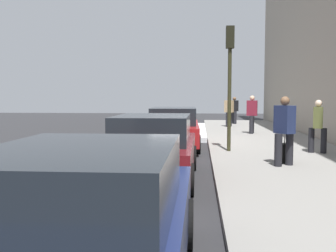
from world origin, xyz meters
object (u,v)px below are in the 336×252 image
pedestrian_tan_coat (229,110)px  pedestrian_burgundy_coat (252,113)px  pedestrian_black_coat (234,109)px  pedestrian_navy_coat (284,129)px  rolling_suitcase (284,153)px  parked_car_red (174,128)px  pedestrian_olive_coat (318,125)px  traffic_light_pole (230,67)px  parked_car_maroon (154,148)px  parked_car_navy (88,225)px

pedestrian_tan_coat → pedestrian_burgundy_coat: 4.16m
pedestrian_black_coat → pedestrian_navy_coat: (-15.20, 0.06, 0.03)m
pedestrian_burgundy_coat → rolling_suitcase: bearing=178.5°
pedestrian_burgundy_coat → parked_car_red: bearing=142.1°
pedestrian_burgundy_coat → pedestrian_olive_coat: bearing=-169.1°
pedestrian_navy_coat → pedestrian_black_coat: bearing=-0.2°
rolling_suitcase → pedestrian_olive_coat: bearing=-36.4°
traffic_light_pole → pedestrian_navy_coat: bearing=-155.3°
parked_car_maroon → traffic_light_pole: traffic_light_pole is taller
parked_car_red → pedestrian_burgundy_coat: pedestrian_burgundy_coat is taller
pedestrian_tan_coat → pedestrian_black_coat: bearing=-12.1°
parked_car_maroon → rolling_suitcase: parked_car_maroon is taller
parked_car_navy → pedestrian_navy_coat: bearing=-25.4°
pedestrian_tan_coat → parked_car_red: bearing=162.6°
parked_car_navy → rolling_suitcase: 7.93m
parked_car_red → parked_car_maroon: bearing=179.0°
pedestrian_tan_coat → pedestrian_navy_coat: pedestrian_navy_coat is taller
parked_car_maroon → pedestrian_tan_coat: pedestrian_tan_coat is taller
parked_car_maroon → rolling_suitcase: (1.84, -3.32, -0.34)m
rolling_suitcase → pedestrian_navy_coat: bearing=166.5°
pedestrian_olive_coat → rolling_suitcase: pedestrian_olive_coat is taller
parked_car_red → pedestrian_burgundy_coat: bearing=-37.9°
parked_car_red → traffic_light_pole: (-1.69, -1.90, 2.12)m
parked_car_red → pedestrian_navy_coat: bearing=-144.2°
parked_car_red → pedestrian_tan_coat: bearing=-17.4°
pedestrian_olive_coat → traffic_light_pole: (0.22, 2.75, 1.84)m
parked_car_navy → parked_car_maroon: 5.36m
rolling_suitcase → pedestrian_tan_coat: bearing=2.6°
parked_car_red → pedestrian_navy_coat: size_ratio=2.68×
parked_car_navy → pedestrian_burgundy_coat: 15.87m
pedestrian_tan_coat → traffic_light_pole: traffic_light_pole is taller
pedestrian_navy_coat → rolling_suitcase: (0.46, -0.11, -0.69)m
pedestrian_navy_coat → parked_car_navy: bearing=154.6°
parked_car_navy → pedestrian_tan_coat: size_ratio=2.48×
pedestrian_tan_coat → rolling_suitcase: size_ratio=2.00×
parked_car_maroon → traffic_light_pole: 4.96m
rolling_suitcase → pedestrian_black_coat: bearing=0.2°
pedestrian_navy_coat → rolling_suitcase: 0.84m
pedestrian_black_coat → parked_car_red: bearing=163.8°
pedestrian_tan_coat → parked_car_navy: bearing=172.0°
pedestrian_olive_coat → parked_car_red: bearing=67.6°
parked_car_maroon → parked_car_red: (5.70, -0.09, 0.00)m
pedestrian_burgundy_coat → pedestrian_black_coat: size_ratio=1.05×
traffic_light_pole → rolling_suitcase: bearing=-148.6°
parked_car_red → pedestrian_black_coat: (10.88, -3.17, 0.31)m
pedestrian_tan_coat → rolling_suitcase: (-12.34, -0.57, -0.68)m
pedestrian_tan_coat → pedestrian_navy_coat: 12.82m
parked_car_navy → rolling_suitcase: parked_car_navy is taller
parked_car_navy → pedestrian_black_coat: pedestrian_black_coat is taller
pedestrian_burgundy_coat → traffic_light_pole: bearing=165.9°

